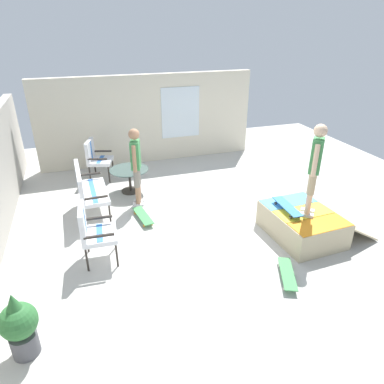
{
  "coord_description": "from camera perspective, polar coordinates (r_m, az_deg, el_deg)",
  "views": [
    {
      "loc": [
        -5.69,
        2.34,
        3.63
      ],
      "look_at": [
        0.01,
        0.47,
        0.7
      ],
      "focal_mm": 32.58,
      "sensor_mm": 36.0,
      "label": 1
    }
  ],
  "objects": [
    {
      "name": "ground_plane",
      "position": [
        7.17,
        3.59,
        -4.91
      ],
      "size": [
        12.0,
        12.0,
        0.1
      ],
      "primitive_type": "cube",
      "color": "beige"
    },
    {
      "name": "house_facade",
      "position": [
        9.97,
        -7.06,
        11.76
      ],
      "size": [
        0.23,
        6.0,
        2.41
      ],
      "color": "beige",
      "rests_on": "ground_plane"
    },
    {
      "name": "skate_ramp",
      "position": [
        6.83,
        17.72,
        -4.94
      ],
      "size": [
        1.48,
        1.83,
        0.51
      ],
      "color": "tan",
      "rests_on": "ground_plane"
    },
    {
      "name": "patio_bench",
      "position": [
        7.4,
        -16.87,
        0.78
      ],
      "size": [
        1.27,
        0.59,
        1.02
      ],
      "color": "#2D2823",
      "rests_on": "ground_plane"
    },
    {
      "name": "patio_chair_near_house",
      "position": [
        9.1,
        -15.53,
        5.69
      ],
      "size": [
        0.75,
        0.71,
        1.02
      ],
      "color": "#2D2823",
      "rests_on": "ground_plane"
    },
    {
      "name": "patio_chair_by_wall",
      "position": [
        5.91,
        -16.11,
        -5.83
      ],
      "size": [
        0.65,
        0.59,
        1.02
      ],
      "color": "#2D2823",
      "rests_on": "ground_plane"
    },
    {
      "name": "patio_table",
      "position": [
        8.27,
        -10.19,
        2.64
      ],
      "size": [
        0.9,
        0.9,
        0.57
      ],
      "color": "#2D2823",
      "rests_on": "ground_plane"
    },
    {
      "name": "person_watching",
      "position": [
        7.43,
        -9.17,
        4.93
      ],
      "size": [
        0.46,
        0.31,
        1.7
      ],
      "color": "silver",
      "rests_on": "ground_plane"
    },
    {
      "name": "person_skater",
      "position": [
        6.25,
        19.49,
        4.28
      ],
      "size": [
        0.39,
        0.36,
        1.65
      ],
      "color": "silver",
      "rests_on": "skate_ramp"
    },
    {
      "name": "skateboard_by_bench",
      "position": [
        7.17,
        -8.03,
        -3.88
      ],
      "size": [
        0.82,
        0.31,
        0.1
      ],
      "color": "#3F8C4C",
      "rests_on": "ground_plane"
    },
    {
      "name": "skateboard_spare",
      "position": [
        5.8,
        15.34,
        -12.79
      ],
      "size": [
        0.81,
        0.5,
        0.1
      ],
      "color": "#3F8C4C",
      "rests_on": "ground_plane"
    },
    {
      "name": "skateboard_on_ramp",
      "position": [
        6.6,
        15.32,
        -2.33
      ],
      "size": [
        0.81,
        0.23,
        0.1
      ],
      "color": "#3372B2",
      "rests_on": "skate_ramp"
    },
    {
      "name": "potted_plant",
      "position": [
        4.78,
        -26.42,
        -18.86
      ],
      "size": [
        0.44,
        0.44,
        0.92
      ],
      "color": "#515156",
      "rests_on": "ground_plane"
    }
  ]
}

